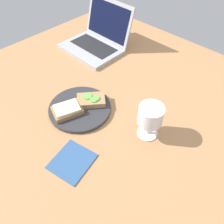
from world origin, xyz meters
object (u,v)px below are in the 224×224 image
Objects in this scene: sandwich_with_cucumber at (91,100)px; laptop at (96,40)px; plate at (80,108)px; wine_glass at (150,116)px; sandwich_with_cheese at (67,110)px; napkin at (72,161)px.

sandwich_with_cucumber is 43.56cm from laptop.
wine_glass reaches higher than plate.
sandwich_with_cheese is 1.00× the size of napkin.
wine_glass is 29.55cm from napkin.
plate is 23.19cm from napkin.
sandwich_with_cucumber is (1.33, 4.96, 1.98)cm from plate.
laptop is at bearing 123.71° from sandwich_with_cheese.
plate is 5.51cm from sandwich_with_cheese.
sandwich_with_cucumber is (2.65, 9.91, -0.04)cm from sandwich_with_cheese.
plate reaches higher than napkin.
napkin is (17.19, -11.94, -2.60)cm from sandwich_with_cheese.
laptop is at bearing 128.45° from plate.
sandwich_with_cucumber is 26.37cm from napkin.
wine_glass is at bearing 68.06° from napkin.
plate is at bearing -105.04° from sandwich_with_cucumber.
sandwich_with_cheese is at bearing -152.93° from wine_glass.
sandwich_with_cheese is at bearing -56.29° from laptop.
sandwich_with_cheese is at bearing -104.95° from sandwich_with_cucumber.
wine_glass is at bearing 9.63° from sandwich_with_cucumber.
sandwich_with_cheese is 0.98× the size of sandwich_with_cucumber.
laptop is 2.36× the size of napkin.
napkin is at bearing -46.78° from plate.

